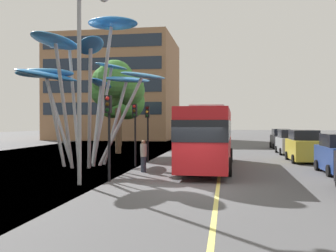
# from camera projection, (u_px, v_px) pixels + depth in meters

# --- Properties ---
(ground) EXTENTS (120.00, 240.00, 0.10)m
(ground) POSITION_uv_depth(u_px,v_px,m) (174.00, 189.00, 15.54)
(ground) COLOR #4C4C4F
(red_bus) EXTENTS (2.95, 11.56, 3.67)m
(red_bus) POSITION_uv_depth(u_px,v_px,m) (208.00, 134.00, 22.01)
(red_bus) COLOR red
(red_bus) RESTS_ON ground
(leaf_sculpture) EXTENTS (9.39, 9.96, 9.15)m
(leaf_sculpture) POSITION_uv_depth(u_px,v_px,m) (88.00, 67.00, 23.22)
(leaf_sculpture) COLOR #9EA0A5
(leaf_sculpture) RESTS_ON ground
(traffic_light_kerb_near) EXTENTS (0.28, 0.42, 3.93)m
(traffic_light_kerb_near) POSITION_uv_depth(u_px,v_px,m) (109.00, 120.00, 16.97)
(traffic_light_kerb_near) COLOR black
(traffic_light_kerb_near) RESTS_ON ground
(traffic_light_kerb_far) EXTENTS (0.28, 0.42, 3.82)m
(traffic_light_kerb_far) POSITION_uv_depth(u_px,v_px,m) (135.00, 121.00, 22.84)
(traffic_light_kerb_far) COLOR black
(traffic_light_kerb_far) RESTS_ON ground
(traffic_light_island_mid) EXTENTS (0.28, 0.42, 3.83)m
(traffic_light_island_mid) POSITION_uv_depth(u_px,v_px,m) (148.00, 122.00, 25.47)
(traffic_light_island_mid) COLOR black
(traffic_light_island_mid) RESTS_ON ground
(car_parked_far) EXTENTS (2.00, 4.29, 2.19)m
(car_parked_far) POSITION_uv_depth(u_px,v_px,m) (304.00, 147.00, 25.65)
(car_parked_far) COLOR gold
(car_parked_far) RESTS_ON ground
(car_side_street) EXTENTS (1.98, 4.37, 2.09)m
(car_side_street) POSITION_uv_depth(u_px,v_px,m) (289.00, 142.00, 31.95)
(car_side_street) COLOR gray
(car_side_street) RESTS_ON ground
(car_far_side) EXTENTS (1.91, 4.06, 2.04)m
(car_far_side) POSITION_uv_depth(u_px,v_px,m) (281.00, 139.00, 38.65)
(car_far_side) COLOR black
(car_far_side) RESTS_ON ground
(street_lamp) EXTENTS (1.42, 0.44, 8.30)m
(street_lamp) POSITION_uv_depth(u_px,v_px,m) (85.00, 65.00, 16.09)
(street_lamp) COLOR gray
(street_lamp) RESTS_ON ground
(tree_pavement_near) EXTENTS (4.97, 4.69, 8.02)m
(tree_pavement_near) POSITION_uv_depth(u_px,v_px,m) (117.00, 86.00, 32.34)
(tree_pavement_near) COLOR brown
(tree_pavement_near) RESTS_ON ground
(tree_pavement_far) EXTENTS (5.12, 4.95, 7.01)m
(tree_pavement_far) POSITION_uv_depth(u_px,v_px,m) (123.00, 103.00, 42.29)
(tree_pavement_far) COLOR brown
(tree_pavement_far) RESTS_ON ground
(pedestrian) EXTENTS (0.34, 0.34, 1.75)m
(pedestrian) POSITION_uv_depth(u_px,v_px,m) (143.00, 156.00, 20.35)
(pedestrian) COLOR #2D3342
(pedestrian) RESTS_ON ground
(backdrop_building) EXTENTS (19.30, 15.84, 16.40)m
(backdrop_building) POSITION_uv_depth(u_px,v_px,m) (116.00, 90.00, 62.53)
(backdrop_building) COLOR #936B4C
(backdrop_building) RESTS_ON ground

